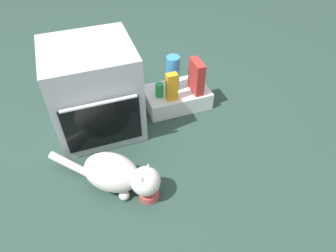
# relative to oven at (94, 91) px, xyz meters

# --- Properties ---
(ground) EXTENTS (8.00, 8.00, 0.00)m
(ground) POSITION_rel_oven_xyz_m (0.06, -0.39, -0.35)
(ground) COLOR #284238
(oven) EXTENTS (0.62, 0.63, 0.70)m
(oven) POSITION_rel_oven_xyz_m (0.00, 0.00, 0.00)
(oven) COLOR #B7BABF
(oven) RESTS_ON ground
(pantry_cabinet) EXTENTS (0.54, 0.34, 0.15)m
(pantry_cabinet) POSITION_rel_oven_xyz_m (0.68, 0.05, -0.28)
(pantry_cabinet) COLOR white
(pantry_cabinet) RESTS_ON ground
(food_bowl) EXTENTS (0.13, 0.13, 0.08)m
(food_bowl) POSITION_rel_oven_xyz_m (0.17, -0.78, -0.32)
(food_bowl) COLOR #C64C47
(food_bowl) RESTS_ON ground
(cat) EXTENTS (0.67, 0.58, 0.27)m
(cat) POSITION_rel_oven_xyz_m (0.01, -0.65, -0.21)
(cat) COLOR silver
(cat) RESTS_ON ground
(soda_can) EXTENTS (0.07, 0.07, 0.12)m
(soda_can) POSITION_rel_oven_xyz_m (0.51, 0.02, -0.14)
(soda_can) COLOR green
(soda_can) RESTS_ON pantry_cabinet
(water_bottle) EXTENTS (0.11, 0.11, 0.30)m
(water_bottle) POSITION_rel_oven_xyz_m (0.65, 0.09, -0.05)
(water_bottle) COLOR #388CD1
(water_bottle) RESTS_ON pantry_cabinet
(cereal_box) EXTENTS (0.07, 0.18, 0.28)m
(cereal_box) POSITION_rel_oven_xyz_m (0.82, -0.01, -0.06)
(cereal_box) COLOR #B72D28
(cereal_box) RESTS_ON pantry_cabinet
(juice_carton) EXTENTS (0.09, 0.06, 0.24)m
(juice_carton) POSITION_rel_oven_xyz_m (0.59, -0.05, -0.08)
(juice_carton) COLOR orange
(juice_carton) RESTS_ON pantry_cabinet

